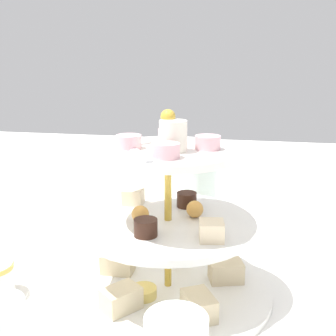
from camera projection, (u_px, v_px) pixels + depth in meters
ground_plane at (168, 291)px, 0.61m from camera, size 2.40×2.40×0.00m
tiered_serving_stand at (168, 238)px, 0.59m from camera, size 0.30×0.30×0.26m
water_glass_tall_right at (200, 197)px, 0.81m from camera, size 0.07×0.07×0.14m
butter_knife_right at (57, 236)px, 0.80m from camera, size 0.16×0.09×0.00m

